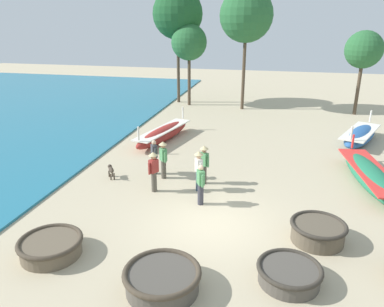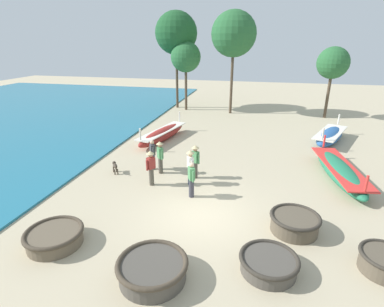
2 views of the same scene
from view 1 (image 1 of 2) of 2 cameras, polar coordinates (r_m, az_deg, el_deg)
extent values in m
plane|color=#BCAD8C|center=(12.88, 3.15, -10.66)|extent=(80.00, 80.00, 0.00)
cylinder|color=#4C473F|center=(10.61, 14.56, -17.49)|extent=(1.59, 1.59, 0.44)
torus|color=#332D26|center=(10.48, 14.67, -16.53)|extent=(1.72, 1.72, 0.13)
cylinder|color=brown|center=(12.00, -20.69, -13.30)|extent=(1.74, 1.74, 0.47)
torus|color=#42382B|center=(11.87, -20.83, -12.35)|extent=(1.88, 1.88, 0.14)
cylinder|color=#4C473F|center=(10.07, -4.55, -18.80)|extent=(1.87, 1.87, 0.53)
torus|color=#42382B|center=(9.91, -4.60, -17.61)|extent=(2.02, 2.02, 0.15)
cylinder|color=brown|center=(12.47, 18.60, -11.37)|extent=(1.60, 1.60, 0.58)
torus|color=#332D26|center=(12.33, 18.75, -10.22)|extent=(1.73, 1.73, 0.13)
ellipsoid|color=#285693|center=(22.78, 24.22, 2.46)|extent=(2.93, 4.70, 0.78)
cube|color=silver|center=(22.71, 24.31, 3.06)|extent=(2.83, 4.38, 0.06)
cylinder|color=silver|center=(24.62, 25.57, 5.15)|extent=(0.10, 0.10, 0.70)
cylinder|color=silver|center=(20.60, 23.14, 2.91)|extent=(0.10, 0.10, 0.70)
ellipsoid|color=maroon|center=(21.18, -4.42, 2.98)|extent=(2.11, 5.41, 0.79)
cube|color=silver|center=(21.10, -4.44, 3.63)|extent=(2.05, 5.00, 0.06)
cylinder|color=silver|center=(23.06, -1.40, 6.25)|extent=(0.10, 0.10, 0.71)
cylinder|color=silver|center=(18.99, -8.18, 3.03)|extent=(0.10, 0.10, 0.71)
ellipsoid|color=#237551|center=(17.26, 25.46, -3.08)|extent=(1.92, 5.81, 0.74)
cube|color=red|center=(17.18, 25.58, -2.35)|extent=(1.91, 5.37, 0.06)
cylinder|color=red|center=(19.38, 23.31, 1.72)|extent=(0.10, 0.10, 0.67)
cylinder|color=#4C473D|center=(15.64, 1.83, -3.19)|extent=(0.22, 0.22, 0.82)
cube|color=#4C8E56|center=(15.38, 1.85, -0.86)|extent=(0.40, 0.37, 0.54)
sphere|color=#A37556|center=(15.25, 1.87, 0.47)|extent=(0.20, 0.20, 0.20)
cylinder|color=#4C8E56|center=(15.54, 1.26, -0.83)|extent=(0.09, 0.09, 0.48)
cylinder|color=#4C8E56|center=(15.26, 2.46, -1.25)|extent=(0.09, 0.09, 0.48)
cone|color=#D1BC84|center=(15.21, 1.88, 0.93)|extent=(0.36, 0.36, 0.14)
cylinder|color=#2D425B|center=(15.02, 1.02, -4.20)|extent=(0.22, 0.22, 0.82)
cube|color=silver|center=(14.75, 1.04, -1.79)|extent=(0.37, 0.40, 0.54)
sphere|color=tan|center=(14.61, 1.04, -0.41)|extent=(0.20, 0.20, 0.20)
cylinder|color=silver|center=(14.58, 1.34, -2.28)|extent=(0.09, 0.09, 0.48)
cylinder|color=silver|center=(14.96, 0.74, -1.68)|extent=(0.09, 0.09, 0.48)
cone|color=#D1BC84|center=(14.57, 1.05, 0.07)|extent=(0.36, 0.36, 0.14)
cylinder|color=#383842|center=(13.93, 1.31, -6.22)|extent=(0.22, 0.22, 0.82)
cube|color=#4C8E56|center=(13.65, 1.33, -3.66)|extent=(0.36, 0.40, 0.54)
sphere|color=#DBB28E|center=(13.50, 1.35, -2.18)|extent=(0.20, 0.20, 0.20)
cylinder|color=#4C8E56|center=(13.86, 1.05, -3.50)|extent=(0.09, 0.09, 0.48)
cylinder|color=#4C8E56|center=(13.48, 1.62, -4.21)|extent=(0.09, 0.09, 0.48)
cylinder|color=#4C473D|center=(16.19, -4.34, -2.41)|extent=(0.22, 0.22, 0.82)
cube|color=#4C8E56|center=(15.95, -4.41, -0.15)|extent=(0.39, 0.40, 0.54)
sphere|color=#A37556|center=(15.82, -4.44, 1.14)|extent=(0.20, 0.20, 0.20)
cylinder|color=#4C8E56|center=(15.77, -4.10, -0.57)|extent=(0.09, 0.09, 0.48)
cylinder|color=#4C8E56|center=(16.16, -4.70, -0.08)|extent=(0.09, 0.09, 0.48)
cone|color=#D1BC84|center=(15.78, -4.45, 1.59)|extent=(0.36, 0.36, 0.14)
cylinder|color=#4C473D|center=(16.67, -5.72, -1.78)|extent=(0.22, 0.22, 0.82)
cube|color=#3D3D42|center=(16.43, -5.80, 0.42)|extent=(0.37, 0.40, 0.54)
sphere|color=#DBB28E|center=(16.31, -5.84, 1.68)|extent=(0.20, 0.20, 0.20)
cylinder|color=#3D3D42|center=(16.65, -5.98, 0.49)|extent=(0.09, 0.09, 0.48)
cylinder|color=#3D3D42|center=(16.24, -5.60, 0.01)|extent=(0.09, 0.09, 0.48)
cylinder|color=#4C473D|center=(15.02, -5.80, -4.31)|extent=(0.22, 0.22, 0.82)
cube|color=maroon|center=(14.75, -5.89, -1.90)|extent=(0.36, 0.40, 0.54)
sphere|color=#A37556|center=(14.61, -5.94, -0.52)|extent=(0.20, 0.20, 0.20)
cylinder|color=maroon|center=(14.90, -5.24, -1.85)|extent=(0.09, 0.09, 0.48)
cylinder|color=maroon|center=(14.64, -6.53, -2.31)|extent=(0.09, 0.09, 0.48)
cone|color=#D1BC84|center=(14.57, -5.96, -0.04)|extent=(0.36, 0.36, 0.14)
ellipsoid|color=#3D3328|center=(16.52, -12.22, -2.43)|extent=(0.47, 0.54, 0.22)
sphere|color=#3D3328|center=(16.72, -12.41, -1.93)|extent=(0.18, 0.18, 0.18)
cylinder|color=#3D3328|center=(16.27, -12.05, -2.55)|extent=(0.15, 0.19, 0.16)
cylinder|color=#3D3328|center=(16.77, -12.52, -3.04)|extent=(0.06, 0.06, 0.28)
cylinder|color=#3D3328|center=(16.79, -12.05, -2.97)|extent=(0.06, 0.06, 0.28)
cylinder|color=#3D3328|center=(16.44, -12.26, -3.50)|extent=(0.06, 0.06, 0.28)
cylinder|color=#3D3328|center=(16.46, -11.78, -3.43)|extent=(0.06, 0.06, 0.28)
cylinder|color=#4C3D2D|center=(30.84, -2.10, 12.86)|extent=(0.24, 0.24, 5.50)
sphere|color=#1E5128|center=(30.60, -2.20, 20.50)|extent=(3.85, 3.85, 3.85)
cylinder|color=#4C3D2D|center=(29.86, -0.44, 11.06)|extent=(0.24, 0.24, 3.87)
sphere|color=#286033|center=(29.55, -0.45, 16.60)|extent=(2.71, 2.71, 2.71)
cylinder|color=#4C3D2D|center=(28.61, 7.87, 12.04)|extent=(0.24, 0.24, 5.41)
sphere|color=#286033|center=(28.35, 8.27, 20.14)|extent=(3.79, 3.79, 3.79)
cylinder|color=#4C3D2D|center=(29.25, 23.96, 8.95)|extent=(0.24, 0.24, 3.64)
sphere|color=#286033|center=(28.93, 24.72, 14.20)|extent=(2.55, 2.55, 2.55)
camera|label=2|loc=(1.30, 15.32, 6.39)|focal=28.00mm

